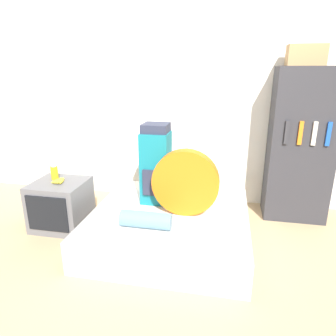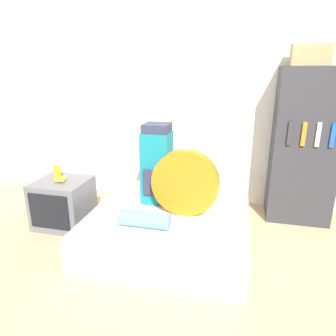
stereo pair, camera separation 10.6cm
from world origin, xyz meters
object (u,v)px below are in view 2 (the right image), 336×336
object	(u,v)px
backpack	(157,164)
canister	(57,171)
bookshelf	(304,147)
tent_bag	(185,183)
cardboard_box	(310,55)
sleeping_roll	(145,219)
television	(63,203)

from	to	relation	value
backpack	canister	xyz separation A→B (m)	(-1.10, -0.12, -0.12)
backpack	bookshelf	xyz separation A→B (m)	(1.51, 0.58, 0.13)
canister	bookshelf	size ratio (longest dim) A/B	0.10
tent_bag	canister	world-z (taller)	tent_bag
backpack	cardboard_box	world-z (taller)	cardboard_box
sleeping_roll	bookshelf	world-z (taller)	bookshelf
tent_bag	canister	xyz separation A→B (m)	(-1.45, 0.12, -0.04)
backpack	sleeping_roll	distance (m)	0.68
tent_bag	television	size ratio (longest dim) A/B	1.16
canister	sleeping_roll	bearing A→B (deg)	-22.22
sleeping_roll	television	world-z (taller)	television
canister	backpack	bearing A→B (deg)	6.03
backpack	tent_bag	distance (m)	0.43
television	bookshelf	size ratio (longest dim) A/B	0.33
television	cardboard_box	distance (m)	3.03
tent_bag	cardboard_box	xyz separation A→B (m)	(1.11, 0.86, 1.17)
television	canister	size ratio (longest dim) A/B	3.43
television	cardboard_box	bearing A→B (deg)	18.36
tent_bag	television	distance (m)	1.42
tent_bag	sleeping_roll	size ratio (longest dim) A/B	1.40
television	bookshelf	distance (m)	2.72
tent_bag	cardboard_box	size ratio (longest dim) A/B	1.71
backpack	tent_bag	bearing A→B (deg)	-34.42
tent_bag	television	xyz separation A→B (m)	(-1.37, 0.04, -0.37)
backpack	bookshelf	distance (m)	1.63
television	cardboard_box	world-z (taller)	cardboard_box
bookshelf	sleeping_roll	bearing A→B (deg)	-141.33
television	cardboard_box	size ratio (longest dim) A/B	1.48
sleeping_roll	cardboard_box	size ratio (longest dim) A/B	1.22
tent_bag	sleeping_roll	bearing A→B (deg)	-130.49
sleeping_roll	bookshelf	bearing A→B (deg)	38.67
backpack	canister	world-z (taller)	backpack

